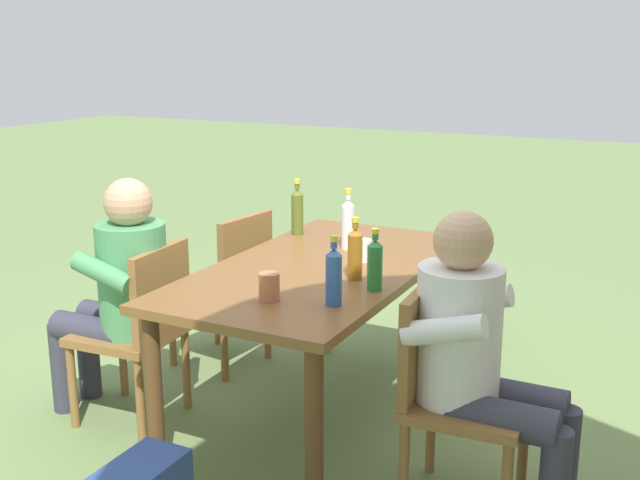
# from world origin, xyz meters

# --- Properties ---
(ground_plane) EXTENTS (24.00, 24.00, 0.00)m
(ground_plane) POSITION_xyz_m (0.00, 0.00, 0.00)
(ground_plane) COLOR #6B844C
(dining_table) EXTENTS (1.70, 0.89, 0.78)m
(dining_table) POSITION_xyz_m (0.00, 0.00, 0.68)
(dining_table) COLOR brown
(dining_table) RESTS_ON ground_plane
(chair_near_right) EXTENTS (0.47, 0.47, 0.87)m
(chair_near_right) POSITION_xyz_m (0.38, -0.74, 0.49)
(chair_near_right) COLOR olive
(chair_near_right) RESTS_ON ground_plane
(chair_far_right) EXTENTS (0.47, 0.47, 0.87)m
(chair_far_right) POSITION_xyz_m (0.39, 0.74, 0.49)
(chair_far_right) COLOR olive
(chair_far_right) RESTS_ON ground_plane
(chair_near_left) EXTENTS (0.49, 0.49, 0.87)m
(chair_near_left) POSITION_xyz_m (-0.37, -0.74, 0.49)
(chair_near_left) COLOR olive
(chair_near_left) RESTS_ON ground_plane
(person_in_white_shirt) EXTENTS (0.47, 0.61, 1.18)m
(person_in_white_shirt) POSITION_xyz_m (0.38, -0.85, 0.66)
(person_in_white_shirt) COLOR #4C935B
(person_in_white_shirt) RESTS_ON ground_plane
(person_in_plaid_shirt) EXTENTS (0.47, 0.61, 1.18)m
(person_in_plaid_shirt) POSITION_xyz_m (0.38, 0.85, 0.66)
(person_in_plaid_shirt) COLOR white
(person_in_plaid_shirt) RESTS_ON ground_plane
(bottle_blue) EXTENTS (0.06, 0.06, 0.28)m
(bottle_blue) POSITION_xyz_m (0.47, 0.30, 0.90)
(bottle_blue) COLOR #2D56A3
(bottle_blue) RESTS_ON dining_table
(bottle_green) EXTENTS (0.06, 0.06, 0.26)m
(bottle_green) POSITION_xyz_m (0.22, 0.37, 0.89)
(bottle_green) COLOR #287A38
(bottle_green) RESTS_ON dining_table
(bottle_olive) EXTENTS (0.06, 0.06, 0.30)m
(bottle_olive) POSITION_xyz_m (-0.48, -0.38, 0.90)
(bottle_olive) COLOR #566623
(bottle_olive) RESTS_ON dining_table
(bottle_amber) EXTENTS (0.06, 0.06, 0.27)m
(bottle_amber) POSITION_xyz_m (0.12, 0.23, 0.89)
(bottle_amber) COLOR #996019
(bottle_amber) RESTS_ON dining_table
(bottle_clear) EXTENTS (0.06, 0.06, 0.30)m
(bottle_clear) POSITION_xyz_m (-0.33, -0.01, 0.91)
(bottle_clear) COLOR white
(bottle_clear) RESTS_ON dining_table
(cup_terracotta) EXTENTS (0.08, 0.08, 0.11)m
(cup_terracotta) POSITION_xyz_m (0.53, 0.04, 0.83)
(cup_terracotta) COLOR #BC6B47
(cup_terracotta) RESTS_ON dining_table
(cup_white) EXTENTS (0.07, 0.07, 0.10)m
(cup_white) POSITION_xyz_m (-0.16, 0.15, 0.83)
(cup_white) COLOR white
(cup_white) RESTS_ON dining_table
(backpack_by_far_side) EXTENTS (0.31, 0.24, 0.45)m
(backpack_by_far_side) POSITION_xyz_m (-1.34, 0.28, 0.22)
(backpack_by_far_side) COLOR #47663D
(backpack_by_far_side) RESTS_ON ground_plane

